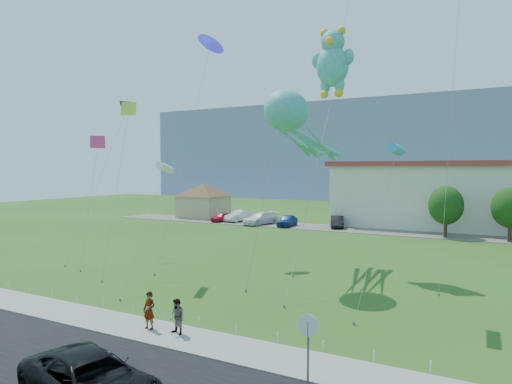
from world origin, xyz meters
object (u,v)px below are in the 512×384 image
at_px(parked_car_blue, 287,220).
at_px(parked_car_silver, 239,216).
at_px(stop_sign, 308,332).
at_px(octopus_kite, 294,124).
at_px(parked_car_white, 261,218).
at_px(teddy_bear_kite, 332,61).
at_px(parked_car_red, 221,217).
at_px(pavilion, 203,197).
at_px(pedestrian_right, 177,317).
at_px(parked_car_black, 337,222).
at_px(suv, 91,381).
at_px(pedestrian_left, 149,310).

bearing_deg(parked_car_blue, parked_car_silver, 164.40).
height_order(stop_sign, octopus_kite, octopus_kite).
height_order(parked_car_silver, octopus_kite, octopus_kite).
distance_m(parked_car_white, teddy_bear_kite, 28.82).
bearing_deg(parked_car_blue, parked_car_red, 173.82).
xyz_separation_m(pavilion, pedestrian_right, (26.79, -40.61, -2.15)).
relative_size(parked_car_blue, parked_car_black, 0.97).
distance_m(stop_sign, pedestrian_right, 6.97).
relative_size(suv, parked_car_silver, 1.21).
xyz_separation_m(stop_sign, suv, (-5.33, -4.35, -1.04)).
xyz_separation_m(parked_car_red, parked_car_black, (15.95, 1.36, 0.10)).
bearing_deg(pavilion, parked_car_silver, -17.73).
relative_size(stop_sign, parked_car_red, 0.70).
bearing_deg(octopus_kite, suv, -85.26).
relative_size(pavilion, stop_sign, 3.68).
xyz_separation_m(pedestrian_right, octopus_kite, (-0.20, 13.08, 9.46)).
xyz_separation_m(stop_sign, parked_car_white, (-21.83, 38.31, -1.03)).
bearing_deg(teddy_bear_kite, pedestrian_right, -92.99).
distance_m(suv, pedestrian_left, 6.57).
relative_size(parked_car_red, parked_car_white, 0.67).
bearing_deg(octopus_kite, parked_car_black, 101.49).
height_order(parked_car_red, parked_car_white, parked_car_white).
xyz_separation_m(pedestrian_left, parked_car_red, (-19.74, 36.97, -0.27)).
relative_size(parked_car_red, parked_car_silver, 0.78).
bearing_deg(suv, pedestrian_right, 26.86).
bearing_deg(parked_car_blue, pedestrian_right, -77.61).
bearing_deg(pedestrian_right, parked_car_red, 131.73).
distance_m(suv, parked_car_white, 45.74).
xyz_separation_m(pavilion, suv, (28.17, -46.56, -2.20)).
xyz_separation_m(pedestrian_left, teddy_bear_kite, (2.45, 17.73, 14.43)).
xyz_separation_m(pedestrian_right, parked_car_black, (-5.32, 38.27, -0.10)).
height_order(pedestrian_left, parked_car_red, pedestrian_left).
xyz_separation_m(stop_sign, parked_car_red, (-27.98, 38.51, -1.20)).
xyz_separation_m(pedestrian_left, parked_car_blue, (-9.75, 36.71, -0.16)).
bearing_deg(pavilion, octopus_kite, -46.00).
bearing_deg(stop_sign, pedestrian_right, 166.63).
bearing_deg(octopus_kite, pavilion, 134.00).
height_order(parked_car_white, octopus_kite, octopus_kite).
height_order(pavilion, parked_car_black, pavilion).
bearing_deg(pedestrian_left, octopus_kite, 82.42).
xyz_separation_m(stop_sign, pedestrian_right, (-6.71, 1.59, -1.00)).
relative_size(stop_sign, teddy_bear_kite, 0.14).
bearing_deg(pedestrian_right, parked_car_black, 109.69).
bearing_deg(stop_sign, pedestrian_left, 169.42).
bearing_deg(parked_car_blue, parked_car_black, 10.42).
height_order(suv, parked_car_black, suv).
bearing_deg(pedestrian_left, parked_car_red, 116.28).
xyz_separation_m(pavilion, parked_car_black, (21.47, -2.34, -2.25)).
height_order(parked_car_black, teddy_bear_kite, teddy_bear_kite).
distance_m(pedestrian_right, parked_car_red, 42.60).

